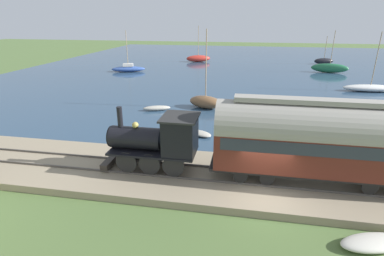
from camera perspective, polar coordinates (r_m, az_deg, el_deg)
ground_plane at (r=15.85m, az=13.41°, el=-13.34°), size 200.00×200.00×0.00m
harbor_water at (r=58.60m, az=11.61°, el=11.54°), size 80.00×80.00×0.01m
rail_embankment at (r=16.98m, az=13.27°, el=-10.02°), size 5.93×56.00×0.54m
steam_locomotive at (r=16.60m, az=-6.28°, el=-2.08°), size 2.16×5.41×3.53m
passenger_coach at (r=16.20m, az=23.15°, el=-1.91°), size 2.42×10.79×4.45m
sailboat_white at (r=43.12m, az=30.84°, el=6.59°), size 2.22×6.60×7.04m
sailboat_black at (r=64.60m, az=23.80°, el=11.60°), size 2.11×3.94×5.22m
sailboat_brown at (r=30.15m, az=2.59°, el=5.02°), size 2.71×3.83×7.62m
sailboat_green at (r=54.83m, az=24.74°, el=10.34°), size 1.87×5.82×6.65m
sailboat_red at (r=62.50m, az=1.20°, el=13.11°), size 3.18×5.17×7.00m
sailboat_blue at (r=52.00m, az=-12.03°, el=11.01°), size 3.31×5.78×6.62m
rowboat_mid_harbor at (r=23.37m, az=10.57°, el=-1.10°), size 2.28×3.04×0.43m
rowboat_far_out at (r=29.61m, az=-6.73°, el=3.79°), size 1.60×2.78×0.48m
rowboat_off_pier at (r=23.20m, az=1.68°, el=-1.06°), size 1.82×2.14×0.31m
beached_dinghy at (r=14.67m, az=31.34°, el=-18.16°), size 1.88×3.00×0.44m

